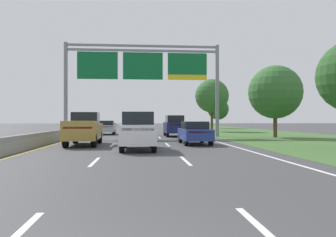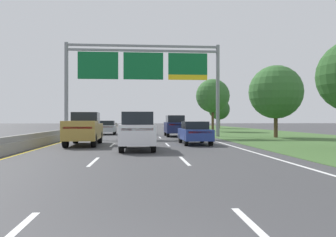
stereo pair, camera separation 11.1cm
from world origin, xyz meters
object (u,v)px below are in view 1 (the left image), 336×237
at_px(pickup_truck_gold, 84,129).
at_px(car_black_centre_lane_sedan, 141,127).
at_px(car_silver_left_lane_sedan, 107,127).
at_px(car_blue_right_lane_sedan, 195,132).
at_px(roadside_tree_distant, 218,109).
at_px(car_navy_right_lane_suv, 174,125).
at_px(roadside_tree_mid, 275,92).
at_px(roadside_tree_far, 212,96).
at_px(car_white_centre_lane_suv, 138,130).
at_px(overhead_sign_gantry, 143,70).

height_order(pickup_truck_gold, car_black_centre_lane_sedan, pickup_truck_gold).
xyz_separation_m(car_silver_left_lane_sedan, car_blue_right_lane_sedan, (7.50, -16.07, 0.00)).
relative_size(car_blue_right_lane_sedan, roadside_tree_distant, 0.78).
xyz_separation_m(car_navy_right_lane_suv, car_blue_right_lane_sedan, (0.28, -10.99, -0.28)).
bearing_deg(roadside_tree_mid, car_black_centre_lane_sedan, 147.04).
xyz_separation_m(roadside_tree_far, roadside_tree_distant, (4.54, 15.49, -1.40)).
distance_m(pickup_truck_gold, car_white_centre_lane_suv, 5.28).
relative_size(car_white_centre_lane_suv, roadside_tree_distant, 0.83).
distance_m(car_black_centre_lane_sedan, roadside_tree_far, 13.64).
xyz_separation_m(car_silver_left_lane_sedan, roadside_tree_mid, (16.45, -8.26, 3.46)).
xyz_separation_m(roadside_tree_mid, roadside_tree_distant, (2.04, 31.85, -0.63)).
distance_m(car_white_centre_lane_suv, roadside_tree_distant, 46.26).
relative_size(car_silver_left_lane_sedan, car_white_centre_lane_suv, 0.94).
relative_size(pickup_truck_gold, roadside_tree_far, 0.73).
bearing_deg(overhead_sign_gantry, pickup_truck_gold, -111.80).
xyz_separation_m(pickup_truck_gold, roadside_tree_far, (13.91, 24.37, 3.98)).
distance_m(overhead_sign_gantry, pickup_truck_gold, 12.06).
distance_m(overhead_sign_gantry, roadside_tree_far, 17.49).
distance_m(car_white_centre_lane_suv, roadside_tree_mid, 17.76).
height_order(car_silver_left_lane_sedan, roadside_tree_mid, roadside_tree_mid).
height_order(pickup_truck_gold, car_white_centre_lane_suv, pickup_truck_gold).
bearing_deg(roadside_tree_mid, roadside_tree_far, 98.69).
height_order(pickup_truck_gold, car_navy_right_lane_suv, pickup_truck_gold).
bearing_deg(overhead_sign_gantry, roadside_tree_distant, 64.17).
bearing_deg(roadside_tree_mid, car_blue_right_lane_sedan, -138.88).
bearing_deg(overhead_sign_gantry, car_blue_right_lane_sedan, -70.64).
bearing_deg(roadside_tree_mid, car_navy_right_lane_suv, 160.97).
xyz_separation_m(overhead_sign_gantry, car_silver_left_lane_sedan, (-4.04, 6.25, -5.65)).
distance_m(car_navy_right_lane_suv, car_blue_right_lane_sedan, 11.00).
xyz_separation_m(roadside_tree_mid, roadside_tree_far, (-2.50, 16.36, 0.77)).
bearing_deg(car_silver_left_lane_sedan, car_navy_right_lane_suv, -126.59).
distance_m(car_navy_right_lane_suv, roadside_tree_mid, 10.27).
distance_m(car_navy_right_lane_suv, roadside_tree_far, 15.32).
xyz_separation_m(car_navy_right_lane_suv, roadside_tree_distant, (11.27, 28.67, 2.55)).
distance_m(roadside_tree_far, roadside_tree_distant, 16.20).
bearing_deg(roadside_tree_distant, car_navy_right_lane_suv, -111.46).
relative_size(pickup_truck_gold, car_navy_right_lane_suv, 1.16).
bearing_deg(roadside_tree_distant, overhead_sign_gantry, -115.83).
bearing_deg(pickup_truck_gold, overhead_sign_gantry, -23.14).
xyz_separation_m(overhead_sign_gantry, roadside_tree_far, (9.90, 14.35, -1.42)).
distance_m(car_blue_right_lane_sedan, roadside_tree_mid, 12.38).
relative_size(overhead_sign_gantry, car_blue_right_lane_sedan, 3.41).
xyz_separation_m(car_black_centre_lane_sedan, roadside_tree_distant, (14.56, 23.74, 2.84)).
xyz_separation_m(overhead_sign_gantry, car_white_centre_lane_suv, (-0.41, -13.89, -5.37)).
xyz_separation_m(overhead_sign_gantry, car_black_centre_lane_sedan, (-0.11, 6.10, -5.65)).
xyz_separation_m(pickup_truck_gold, car_silver_left_lane_sedan, (-0.04, 16.26, -0.26)).
xyz_separation_m(overhead_sign_gantry, roadside_tree_mid, (12.40, -2.01, -2.19)).
bearing_deg(roadside_tree_far, pickup_truck_gold, -119.71).
relative_size(car_black_centre_lane_sedan, roadside_tree_mid, 0.65).
distance_m(overhead_sign_gantry, car_silver_left_lane_sedan, 9.35).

